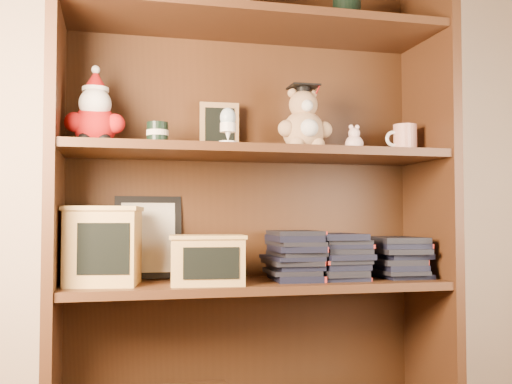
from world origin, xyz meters
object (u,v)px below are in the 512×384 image
Objects in this scene: bookcase at (251,206)px; treats_box at (104,245)px; grad_teddy_bear at (304,125)px; teacher_mug at (404,139)px.

treats_box is (-0.45, -0.05, -0.12)m from bookcase.
grad_teddy_bear is (0.15, -0.06, 0.25)m from bookcase.
bookcase is 6.86× the size of treats_box.
teacher_mug is (0.35, 0.01, -0.03)m from grad_teddy_bear.
treats_box is (-0.95, -0.00, -0.33)m from teacher_mug.
teacher_mug is at bearing -5.77° from bookcase.
bookcase reaches higher than teacher_mug.
teacher_mug is 0.46× the size of treats_box.
bookcase reaches higher than treats_box.
bookcase is 7.56× the size of grad_teddy_bear.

